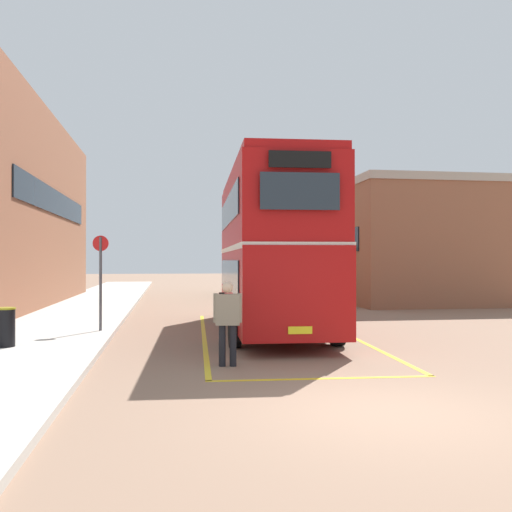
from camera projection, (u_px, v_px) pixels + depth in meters
name	position (u px, v px, depth m)	size (l,w,h in m)	color
ground_plane	(246.00, 314.00, 22.23)	(135.60, 135.60, 0.00)	#846651
sidewalk_left	(83.00, 310.00, 23.61)	(4.00, 57.60, 0.14)	#B2ADA3
depot_building_right	(398.00, 244.00, 30.82)	(7.73, 12.47, 5.97)	brown
double_decker_bus	(270.00, 247.00, 16.97)	(3.16, 9.86, 4.75)	black
single_deck_bus	(262.00, 268.00, 34.51)	(3.17, 9.55, 3.02)	black
pedestrian_boarding	(228.00, 317.00, 11.38)	(0.57, 0.28, 1.70)	black
litter_bin	(6.00, 327.00, 13.02)	(0.44, 0.44, 0.90)	black
bus_stop_sign	(101.00, 273.00, 16.02)	(0.44, 0.08, 2.68)	#4C4C51
bay_marking_yellow	(281.00, 340.00, 15.11)	(4.74, 11.95, 0.01)	gold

